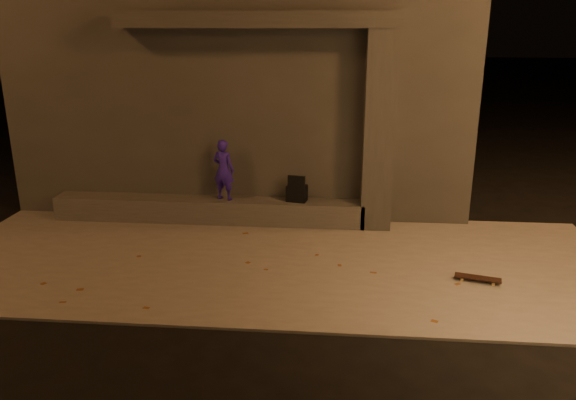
# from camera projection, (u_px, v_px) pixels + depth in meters

# --- Properties ---
(ground) EXTENTS (120.00, 120.00, 0.00)m
(ground) POSITION_uv_depth(u_px,v_px,m) (258.00, 324.00, 7.27)
(ground) COLOR black
(ground) RESTS_ON ground
(sidewalk) EXTENTS (11.00, 4.40, 0.04)m
(sidewalk) POSITION_uv_depth(u_px,v_px,m) (275.00, 260.00, 9.17)
(sidewalk) COLOR slate
(sidewalk) RESTS_ON ground
(building) EXTENTS (9.00, 5.10, 5.22)m
(building) POSITION_uv_depth(u_px,v_px,m) (253.00, 74.00, 12.74)
(building) COLOR #3A3835
(building) RESTS_ON ground
(ledge) EXTENTS (6.00, 0.55, 0.45)m
(ledge) POSITION_uv_depth(u_px,v_px,m) (209.00, 210.00, 10.88)
(ledge) COLOR #4A4843
(ledge) RESTS_ON sidewalk
(column) EXTENTS (0.55, 0.55, 3.60)m
(column) POSITION_uv_depth(u_px,v_px,m) (379.00, 132.00, 10.13)
(column) COLOR #3A3835
(column) RESTS_ON sidewalk
(canopy) EXTENTS (5.00, 0.70, 0.28)m
(canopy) POSITION_uv_depth(u_px,v_px,m) (257.00, 20.00, 9.78)
(canopy) COLOR #3A3835
(canopy) RESTS_ON column
(skateboarder) EXTENTS (0.49, 0.39, 1.16)m
(skateboarder) POSITION_uv_depth(u_px,v_px,m) (224.00, 170.00, 10.61)
(skateboarder) COLOR #3019A5
(skateboarder) RESTS_ON ledge
(backpack) EXTENTS (0.41, 0.30, 0.52)m
(backpack) POSITION_uv_depth(u_px,v_px,m) (297.00, 192.00, 10.61)
(backpack) COLOR black
(backpack) RESTS_ON ledge
(skateboard) EXTENTS (0.69, 0.33, 0.07)m
(skateboard) POSITION_uv_depth(u_px,v_px,m) (478.00, 278.00, 8.35)
(skateboard) COLOR black
(skateboard) RESTS_ON sidewalk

